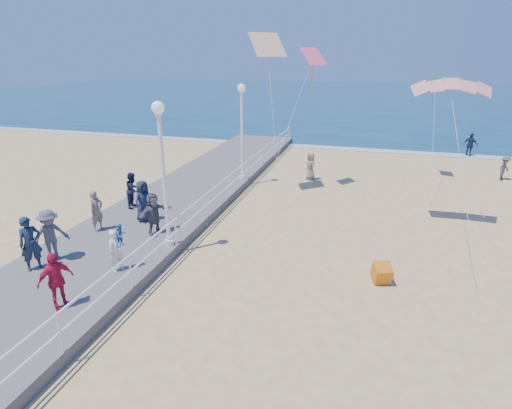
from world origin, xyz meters
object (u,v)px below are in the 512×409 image
(beach_walker_c, at_px, (311,166))
(lamp_post_far, at_px, (242,122))
(toddler_held, at_px, (121,235))
(woman_holding_toddler, at_px, (116,251))
(spectator_5, at_px, (154,213))
(spectator_2, at_px, (50,236))
(lamp_post_mid, at_px, (162,161))
(spectator_4, at_px, (143,201))
(beach_walker_b, at_px, (470,145))
(spectator_3, at_px, (56,281))
(spectator_6, at_px, (97,211))
(beach_walker_a, at_px, (504,168))
(spectator_7, at_px, (133,190))
(spectator_0, at_px, (30,243))
(box_kite, at_px, (381,275))

(beach_walker_c, bearing_deg, lamp_post_far, -90.49)
(toddler_held, bearing_deg, woman_holding_toddler, 154.38)
(spectator_5, bearing_deg, spectator_2, 165.31)
(lamp_post_mid, height_order, spectator_5, lamp_post_mid)
(toddler_held, relative_size, spectator_4, 0.43)
(spectator_2, bearing_deg, spectator_4, 7.29)
(spectator_4, xyz_separation_m, beach_walker_b, (16.27, 18.71, -0.43))
(spectator_3, bearing_deg, beach_walker_c, 7.05)
(spectator_4, bearing_deg, spectator_5, -115.58)
(spectator_3, xyz_separation_m, beach_walker_b, (15.24, 25.02, -0.38))
(spectator_6, bearing_deg, beach_walker_a, -43.32)
(spectator_3, bearing_deg, spectator_7, 41.17)
(beach_walker_a, height_order, beach_walker_b, beach_walker_b)
(spectator_5, bearing_deg, toddler_held, -148.87)
(woman_holding_toddler, height_order, beach_walker_a, woman_holding_toddler)
(spectator_5, height_order, spectator_6, spectator_5)
(spectator_0, bearing_deg, lamp_post_far, 14.24)
(lamp_post_mid, distance_m, spectator_4, 3.65)
(spectator_7, relative_size, beach_walker_c, 1.00)
(spectator_0, height_order, spectator_4, spectator_0)
(woman_holding_toddler, bearing_deg, spectator_6, 65.13)
(lamp_post_mid, xyz_separation_m, toddler_held, (-0.57, -2.06, -2.02))
(woman_holding_toddler, xyz_separation_m, spectator_5, (-0.33, 3.02, 0.12))
(spectator_5, relative_size, spectator_6, 1.00)
(lamp_post_far, distance_m, beach_walker_b, 18.47)
(lamp_post_far, bearing_deg, spectator_5, -97.29)
(spectator_7, height_order, beach_walker_c, spectator_7)
(spectator_6, relative_size, beach_walker_b, 0.97)
(spectator_5, xyz_separation_m, beach_walker_a, (15.95, 13.57, -0.49))
(spectator_3, distance_m, beach_walker_c, 16.38)
(woman_holding_toddler, relative_size, spectator_7, 0.86)
(woman_holding_toddler, height_order, spectator_4, spectator_4)
(box_kite, bearing_deg, beach_walker_a, 45.31)
(beach_walker_c, bearing_deg, box_kite, -11.25)
(spectator_4, distance_m, beach_walker_c, 11.01)
(spectator_6, bearing_deg, spectator_2, -167.87)
(toddler_held, xyz_separation_m, spectator_3, (-0.52, -2.43, -0.38))
(woman_holding_toddler, bearing_deg, beach_walker_a, -23.88)
(toddler_held, bearing_deg, beach_walker_a, -23.86)
(lamp_post_mid, distance_m, spectator_5, 2.75)
(spectator_6, bearing_deg, spectator_3, -145.30)
(woman_holding_toddler, relative_size, beach_walker_a, 0.96)
(spectator_6, bearing_deg, spectator_4, -33.17)
(spectator_3, relative_size, beach_walker_a, 1.13)
(spectator_0, distance_m, beach_walker_c, 15.80)
(spectator_3, xyz_separation_m, spectator_5, (0.04, 5.30, -0.01))
(spectator_0, relative_size, spectator_7, 1.11)
(spectator_0, height_order, spectator_7, spectator_0)
(spectator_3, bearing_deg, spectator_5, 23.39)
(toddler_held, bearing_deg, beach_walker_c, 1.78)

